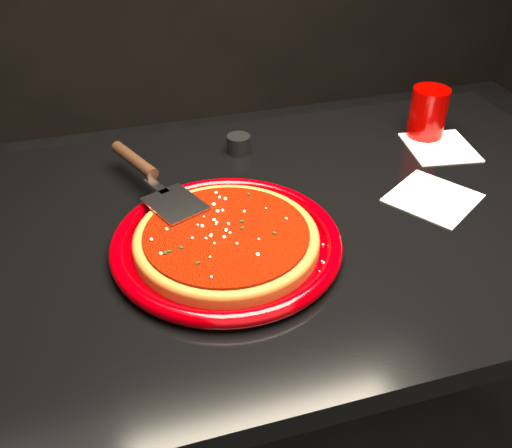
{
  "coord_description": "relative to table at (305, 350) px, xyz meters",
  "views": [
    {
      "loc": [
        -0.35,
        -0.79,
        1.35
      ],
      "look_at": [
        -0.12,
        -0.03,
        0.77
      ],
      "focal_mm": 40.0,
      "sensor_mm": 36.0,
      "label": 1
    }
  ],
  "objects": [
    {
      "name": "pizza_sauce",
      "position": [
        -0.18,
        -0.06,
        0.41
      ],
      "size": [
        0.33,
        0.33,
        0.01
      ],
      "primitive_type": "cylinder",
      "rotation": [
        0.0,
        0.0,
        0.26
      ],
      "color": "#6D0E01",
      "rests_on": "plate"
    },
    {
      "name": "basil_flecks",
      "position": [
        -0.18,
        -0.06,
        0.41
      ],
      "size": [
        0.24,
        0.24,
        0.0
      ],
      "primitive_type": null,
      "color": "black",
      "rests_on": "plate"
    },
    {
      "name": "napkin_b",
      "position": [
        0.35,
        0.15,
        0.38
      ],
      "size": [
        0.16,
        0.17,
        0.0
      ],
      "primitive_type": "cube",
      "rotation": [
        0.0,
        0.0,
        -0.15
      ],
      "color": "silver",
      "rests_on": "table"
    },
    {
      "name": "pizza_server",
      "position": [
        -0.27,
        0.13,
        0.42
      ],
      "size": [
        0.23,
        0.36,
        0.03
      ],
      "primitive_type": null,
      "rotation": [
        0.0,
        0.0,
        0.4
      ],
      "color": "silver",
      "rests_on": "plate"
    },
    {
      "name": "table",
      "position": [
        0.0,
        0.0,
        0.0
      ],
      "size": [
        1.2,
        0.8,
        0.75
      ],
      "primitive_type": "cube",
      "color": "black",
      "rests_on": "floor"
    },
    {
      "name": "napkin_a",
      "position": [
        0.23,
        -0.02,
        0.38
      ],
      "size": [
        0.2,
        0.2,
        0.0
      ],
      "primitive_type": "cube",
      "rotation": [
        0.0,
        0.0,
        0.57
      ],
      "color": "silver",
      "rests_on": "table"
    },
    {
      "name": "plate",
      "position": [
        -0.18,
        -0.06,
        0.39
      ],
      "size": [
        0.47,
        0.47,
        0.03
      ],
      "primitive_type": "cylinder",
      "rotation": [
        0.0,
        0.0,
        0.26
      ],
      "color": "#6D0002",
      "rests_on": "table"
    },
    {
      "name": "pizza_crust",
      "position": [
        -0.18,
        -0.06,
        0.39
      ],
      "size": [
        0.38,
        0.38,
        0.02
      ],
      "primitive_type": "cylinder",
      "rotation": [
        0.0,
        0.0,
        0.26
      ],
      "color": "brown",
      "rests_on": "plate"
    },
    {
      "name": "cup",
      "position": [
        0.35,
        0.21,
        0.43
      ],
      "size": [
        0.1,
        0.1,
        0.11
      ],
      "primitive_type": "cylinder",
      "rotation": [
        0.0,
        0.0,
        0.21
      ],
      "color": "#8D0100",
      "rests_on": "table"
    },
    {
      "name": "parmesan_dusting",
      "position": [
        -0.18,
        -0.06,
        0.41
      ],
      "size": [
        0.26,
        0.26,
        0.01
      ],
      "primitive_type": null,
      "color": "beige",
      "rests_on": "plate"
    },
    {
      "name": "pizza_crust_rim",
      "position": [
        -0.18,
        -0.06,
        0.4
      ],
      "size": [
        0.38,
        0.38,
        0.02
      ],
      "primitive_type": "torus",
      "rotation": [
        0.0,
        0.0,
        0.26
      ],
      "color": "brown",
      "rests_on": "plate"
    },
    {
      "name": "ramekin",
      "position": [
        -0.08,
        0.26,
        0.39
      ],
      "size": [
        0.06,
        0.06,
        0.04
      ],
      "primitive_type": "cylinder",
      "rotation": [
        0.0,
        0.0,
        -0.21
      ],
      "color": "black",
      "rests_on": "table"
    }
  ]
}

